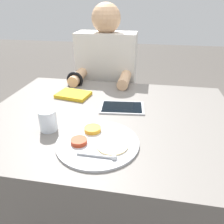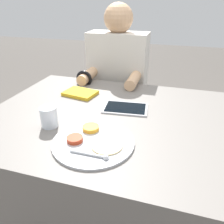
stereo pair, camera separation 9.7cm
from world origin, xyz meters
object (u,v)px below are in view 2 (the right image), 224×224
red_notebook (80,93)px  person_diner (117,94)px  tablet_device (125,108)px  drinking_glass (49,117)px  thali_tray (94,141)px

red_notebook → person_diner: (0.11, 0.44, -0.16)m
tablet_device → drinking_glass: drinking_glass is taller
red_notebook → person_diner: person_diner is taller
red_notebook → tablet_device: (0.30, -0.11, -0.00)m
thali_tray → person_diner: 0.90m
thali_tray → drinking_glass: 0.25m
tablet_device → drinking_glass: bearing=-137.3°
red_notebook → person_diner: size_ratio=0.17×
tablet_device → person_diner: (-0.19, 0.55, -0.16)m
thali_tray → drinking_glass: bearing=164.4°
person_diner → thali_tray: bearing=-80.7°
drinking_glass → tablet_device: bearing=42.7°
thali_tray → person_diner: person_diner is taller
red_notebook → tablet_device: size_ratio=0.84×
thali_tray → red_notebook: (-0.25, 0.43, 0.00)m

